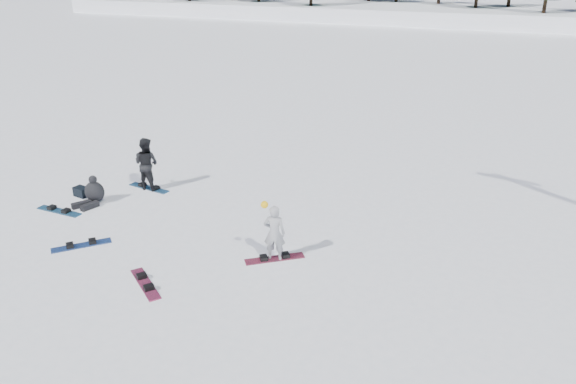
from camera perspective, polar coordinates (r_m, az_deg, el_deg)
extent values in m
plane|color=white|center=(14.64, -9.32, -6.02)|extent=(420.00, 420.00, 0.00)
cube|color=white|center=(66.73, 15.78, 15.52)|extent=(90.00, 14.00, 5.00)
ellipsoid|color=white|center=(197.58, -1.92, 17.29)|extent=(143.00, 110.00, 49.50)
ellipsoid|color=white|center=(212.42, 25.57, 15.29)|extent=(182.00, 140.00, 53.20)
ellipsoid|color=white|center=(266.05, -13.07, 18.14)|extent=(169.00, 130.00, 52.00)
imported|color=#A4A5AA|center=(13.77, -1.39, -4.19)|extent=(0.60, 0.46, 1.47)
sphere|color=#F7B40D|center=(13.40, -2.41, -1.29)|extent=(0.18, 0.18, 0.18)
imported|color=black|center=(18.45, -14.19, 2.81)|extent=(0.87, 0.70, 1.71)
ellipsoid|color=black|center=(18.08, -19.06, 0.03)|extent=(0.78, 0.73, 0.65)
sphere|color=black|center=(17.94, -19.22, 1.21)|extent=(0.25, 0.25, 0.25)
cube|color=black|center=(17.77, -19.49, -1.35)|extent=(0.32, 0.59, 0.16)
cube|color=black|center=(17.96, -20.25, -1.20)|extent=(0.44, 0.56, 0.16)
cube|color=black|center=(18.73, -20.26, 0.03)|extent=(0.50, 0.38, 0.30)
cube|color=maroon|center=(14.12, -1.36, -6.78)|extent=(1.38, 1.10, 0.03)
cube|color=navy|center=(18.75, -13.94, 0.41)|extent=(1.53, 0.52, 0.03)
cube|color=navy|center=(15.67, -20.24, -5.11)|extent=(1.26, 1.26, 0.03)
cube|color=maroon|center=(13.54, -14.28, -9.04)|extent=(1.34, 1.16, 0.03)
cube|color=navy|center=(17.92, -22.23, -1.81)|extent=(1.51, 0.36, 0.03)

